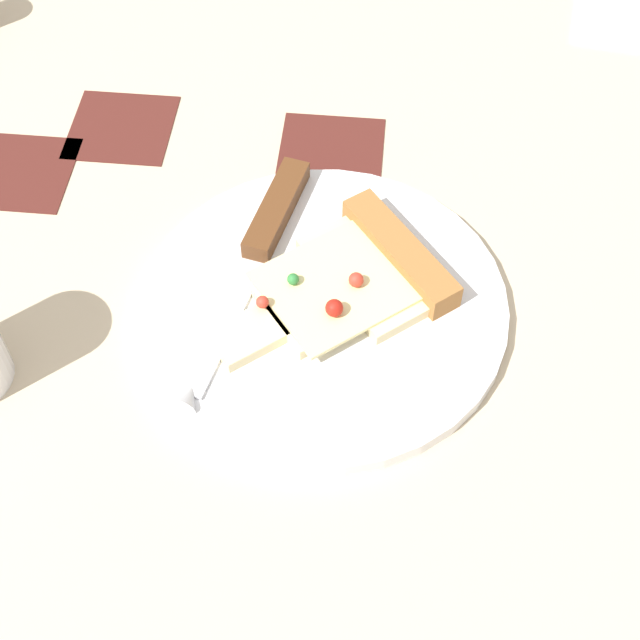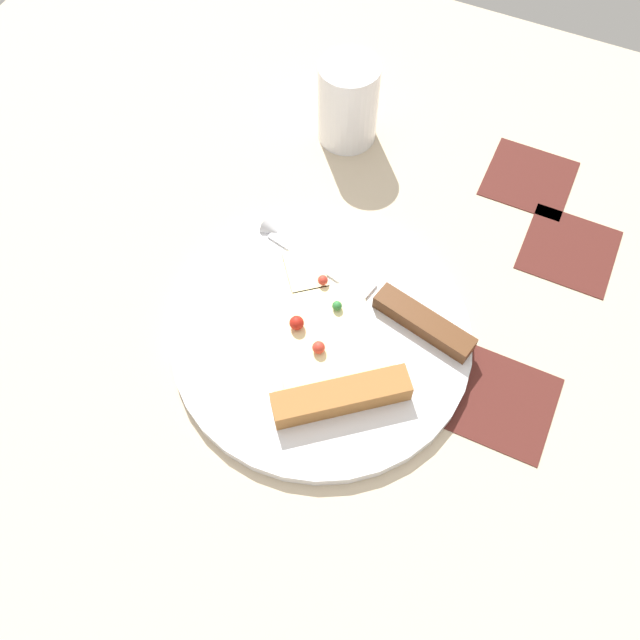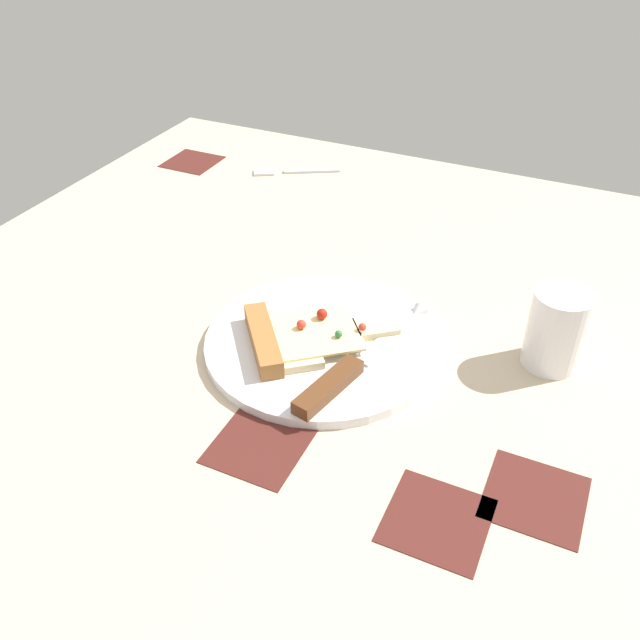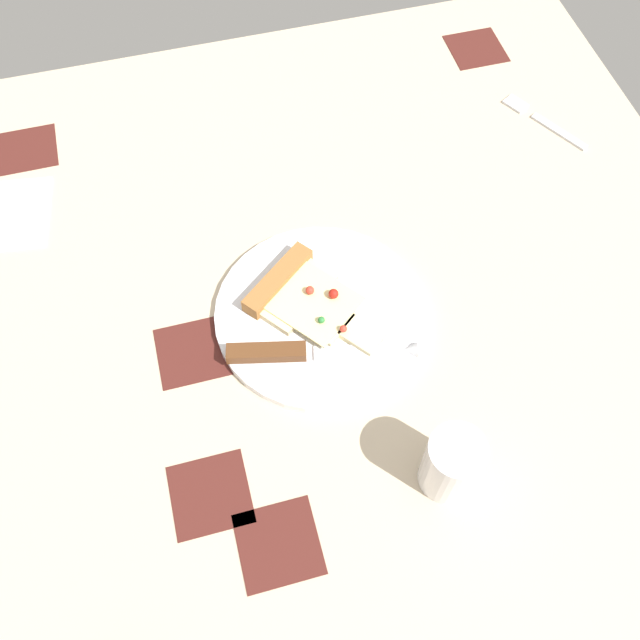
{
  "view_description": "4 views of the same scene",
  "coord_description": "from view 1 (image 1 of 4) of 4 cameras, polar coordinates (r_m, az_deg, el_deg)",
  "views": [
    {
      "loc": [
        -1.39,
        37.59,
        55.67
      ],
      "look_at": [
        2.22,
        0.53,
        4.2
      ],
      "focal_mm": 51.14,
      "sensor_mm": 36.0,
      "label": 1
    },
    {
      "loc": [
        -24.41,
        -15.61,
        55.53
      ],
      "look_at": [
        3.25,
        -2.8,
        1.77
      ],
      "focal_mm": 37.63,
      "sensor_mm": 36.0,
      "label": 2
    },
    {
      "loc": [
        29.21,
        -61.89,
        51.02
      ],
      "look_at": [
        0.94,
        -0.98,
        1.91
      ],
      "focal_mm": 38.76,
      "sensor_mm": 36.0,
      "label": 3
    },
    {
      "loc": [
        48.34,
        -15.76,
        80.41
      ],
      "look_at": [
        5.06,
        -4.16,
        3.78
      ],
      "focal_mm": 39.67,
      "sensor_mm": 36.0,
      "label": 4
    }
  ],
  "objects": [
    {
      "name": "ground_plane",
      "position": [
        0.68,
        1.9,
        -2.56
      ],
      "size": [
        110.35,
        110.35,
        3.0
      ],
      "color": "#C6B293",
      "rests_on": "ground"
    },
    {
      "name": "plate",
      "position": [
        0.69,
        0.21,
        0.89
      ],
      "size": [
        27.78,
        27.78,
        1.23
      ],
      "primitive_type": "cylinder",
      "color": "silver",
      "rests_on": "ground_plane"
    },
    {
      "name": "pizza_slice",
      "position": [
        0.69,
        2.04,
        2.53
      ],
      "size": [
        18.47,
        16.94,
        2.62
      ],
      "rotation": [
        0.0,
        0.0,
        5.38
      ],
      "color": "beige",
      "rests_on": "plate"
    },
    {
      "name": "knife",
      "position": [
        0.71,
        -4.0,
        4.27
      ],
      "size": [
        7.41,
        23.86,
        2.45
      ],
      "rotation": [
        0.0,
        0.0,
        6.06
      ],
      "color": "silver",
      "rests_on": "plate"
    }
  ]
}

